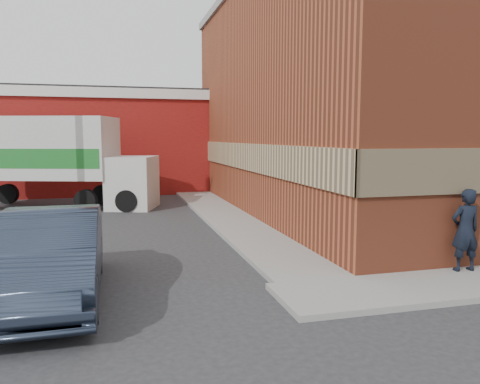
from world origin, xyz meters
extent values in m
plane|color=#28282B|center=(0.00, 0.00, 0.00)|extent=(90.00, 90.00, 0.00)
cube|color=brown|center=(8.50, 9.00, 4.50)|extent=(14.00, 18.00, 9.00)
cube|color=tan|center=(1.46, 9.00, 2.30)|extent=(0.08, 18.16, 1.00)
cube|color=gray|center=(0.60, 9.00, 0.06)|extent=(1.80, 18.00, 0.12)
cube|color=maroon|center=(-6.00, 20.00, 2.50)|extent=(16.00, 8.00, 5.00)
cube|color=silver|center=(-6.00, 20.00, 5.25)|extent=(16.30, 8.30, 0.50)
cube|color=black|center=(-6.00, 20.00, 5.55)|extent=(16.00, 8.00, 0.10)
imported|color=black|center=(3.99, -0.25, 1.03)|extent=(0.69, 0.47, 1.82)
imported|color=#273042|center=(-4.57, 0.50, 0.83)|extent=(1.82, 5.07, 1.67)
cube|color=silver|center=(-6.39, 12.97, 2.58)|extent=(6.52, 4.20, 2.63)
cube|color=#1D6D25|center=(-6.77, 11.81, 2.17)|extent=(5.58, 1.85, 0.81)
cube|color=silver|center=(-2.65, 11.74, 1.11)|extent=(2.42, 2.68, 2.22)
cylinder|color=black|center=(-8.19, 14.63, 0.46)|extent=(0.96, 0.57, 0.91)
cylinder|color=black|center=(-4.59, 11.31, 0.46)|extent=(0.96, 0.57, 0.91)
cylinder|color=black|center=(-3.96, 13.24, 0.46)|extent=(0.96, 0.57, 0.91)
cylinder|color=black|center=(-2.96, 10.78, 0.46)|extent=(0.96, 0.57, 0.91)
cylinder|color=black|center=(-2.33, 12.70, 0.46)|extent=(0.96, 0.57, 0.91)
camera|label=1|loc=(-3.33, -8.68, 3.04)|focal=35.00mm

